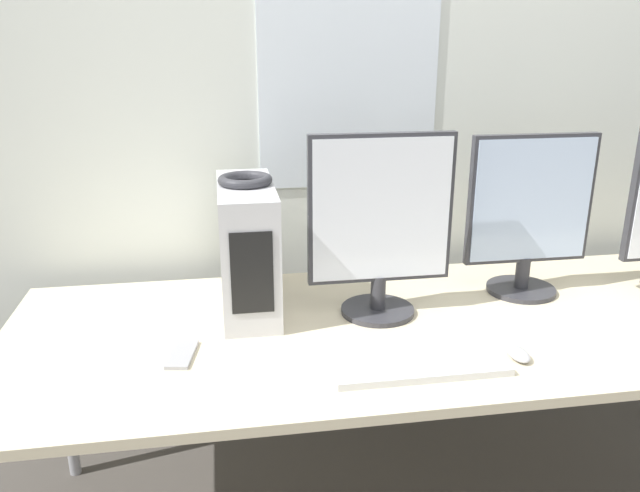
{
  "coord_description": "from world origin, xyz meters",
  "views": [
    {
      "loc": [
        -0.58,
        -1.18,
        1.52
      ],
      "look_at": [
        -0.31,
        0.46,
        0.96
      ],
      "focal_mm": 35.0,
      "sensor_mm": 36.0,
      "label": 1
    }
  ],
  "objects_px": {
    "headphones": "(245,180)",
    "monitor_main": "(380,224)",
    "keyboard": "(418,363)",
    "monitor_right_near": "(529,214)",
    "cell_phone": "(182,354)",
    "mouse": "(518,354)",
    "pc_tower": "(248,247)"
  },
  "relations": [
    {
      "from": "headphones",
      "to": "monitor_main",
      "type": "height_order",
      "value": "monitor_main"
    },
    {
      "from": "monitor_main",
      "to": "keyboard",
      "type": "height_order",
      "value": "monitor_main"
    },
    {
      "from": "monitor_main",
      "to": "monitor_right_near",
      "type": "height_order",
      "value": "monitor_main"
    },
    {
      "from": "headphones",
      "to": "keyboard",
      "type": "bearing_deg",
      "value": -48.67
    },
    {
      "from": "monitor_main",
      "to": "cell_phone",
      "type": "relative_size",
      "value": 3.49
    },
    {
      "from": "headphones",
      "to": "mouse",
      "type": "distance_m",
      "value": 0.92
    },
    {
      "from": "cell_phone",
      "to": "monitor_main",
      "type": "bearing_deg",
      "value": 27.33
    },
    {
      "from": "pc_tower",
      "to": "monitor_right_near",
      "type": "relative_size",
      "value": 0.87
    },
    {
      "from": "keyboard",
      "to": "mouse",
      "type": "height_order",
      "value": "mouse"
    },
    {
      "from": "keyboard",
      "to": "cell_phone",
      "type": "bearing_deg",
      "value": 165.23
    },
    {
      "from": "keyboard",
      "to": "pc_tower",
      "type": "bearing_deg",
      "value": 131.39
    },
    {
      "from": "monitor_main",
      "to": "mouse",
      "type": "bearing_deg",
      "value": -48.83
    },
    {
      "from": "pc_tower",
      "to": "cell_phone",
      "type": "distance_m",
      "value": 0.41
    },
    {
      "from": "keyboard",
      "to": "cell_phone",
      "type": "xyz_separation_m",
      "value": [
        -0.61,
        0.16,
        -0.01
      ]
    },
    {
      "from": "pc_tower",
      "to": "headphones",
      "type": "distance_m",
      "value": 0.21
    },
    {
      "from": "pc_tower",
      "to": "monitor_main",
      "type": "bearing_deg",
      "value": -17.02
    },
    {
      "from": "monitor_right_near",
      "to": "mouse",
      "type": "xyz_separation_m",
      "value": [
        -0.22,
        -0.43,
        -0.26
      ]
    },
    {
      "from": "keyboard",
      "to": "mouse",
      "type": "bearing_deg",
      "value": 0.58
    },
    {
      "from": "mouse",
      "to": "cell_phone",
      "type": "distance_m",
      "value": 0.9
    },
    {
      "from": "monitor_right_near",
      "to": "keyboard",
      "type": "bearing_deg",
      "value": -139.07
    },
    {
      "from": "monitor_main",
      "to": "keyboard",
      "type": "bearing_deg",
      "value": -86.75
    },
    {
      "from": "pc_tower",
      "to": "headphones",
      "type": "relative_size",
      "value": 2.81
    },
    {
      "from": "mouse",
      "to": "pc_tower",
      "type": "bearing_deg",
      "value": 146.18
    },
    {
      "from": "pc_tower",
      "to": "keyboard",
      "type": "relative_size",
      "value": 1.01
    },
    {
      "from": "monitor_main",
      "to": "keyboard",
      "type": "distance_m",
      "value": 0.44
    },
    {
      "from": "monitor_main",
      "to": "monitor_right_near",
      "type": "xyz_separation_m",
      "value": [
        0.52,
        0.09,
        -0.02
      ]
    },
    {
      "from": "monitor_right_near",
      "to": "keyboard",
      "type": "height_order",
      "value": "monitor_right_near"
    },
    {
      "from": "pc_tower",
      "to": "monitor_right_near",
      "type": "xyz_separation_m",
      "value": [
        0.91,
        -0.03,
        0.07
      ]
    },
    {
      "from": "keyboard",
      "to": "mouse",
      "type": "xyz_separation_m",
      "value": [
        0.28,
        0.0,
        0.0
      ]
    },
    {
      "from": "headphones",
      "to": "monitor_right_near",
      "type": "relative_size",
      "value": 0.31
    },
    {
      "from": "pc_tower",
      "to": "monitor_right_near",
      "type": "distance_m",
      "value": 0.91
    },
    {
      "from": "monitor_main",
      "to": "cell_phone",
      "type": "height_order",
      "value": "monitor_main"
    }
  ]
}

